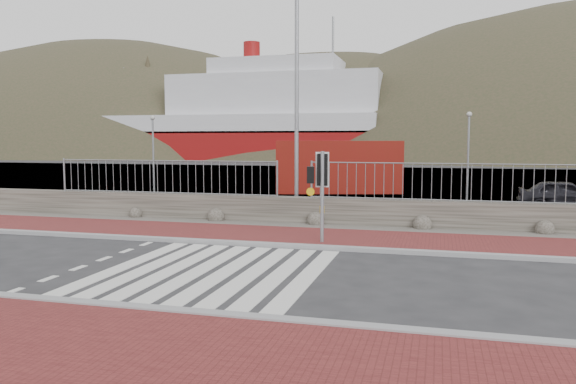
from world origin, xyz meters
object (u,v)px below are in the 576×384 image
(car_a, at_px, (565,195))
(shipping_container, at_px, (337,166))
(ferry, at_px, (235,123))
(traffic_signal_far, at_px, (321,177))
(streetlight, at_px, (300,90))

(car_a, bearing_deg, shipping_container, 66.10)
(ferry, xyz_separation_m, traffic_signal_far, (26.30, -64.27, -3.51))
(traffic_signal_far, height_order, streetlight, streetlight)
(streetlight, distance_m, shipping_container, 11.54)
(traffic_signal_far, bearing_deg, streetlight, -81.85)
(ferry, distance_m, shipping_container, 54.47)
(streetlight, relative_size, shipping_container, 1.21)
(traffic_signal_far, bearing_deg, shipping_container, -94.01)
(ferry, distance_m, car_a, 64.32)
(streetlight, relative_size, car_a, 2.26)
(ferry, bearing_deg, shipping_container, -63.77)
(traffic_signal_far, relative_size, car_a, 0.71)
(ferry, relative_size, streetlight, 6.16)
(ferry, height_order, shipping_container, ferry)
(ferry, xyz_separation_m, shipping_container, (24.01, -48.73, -3.97))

